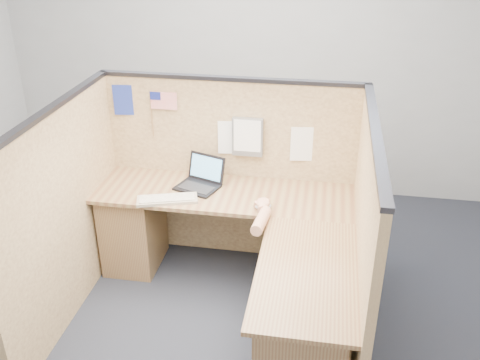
% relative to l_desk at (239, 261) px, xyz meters
% --- Properties ---
extents(floor, '(5.00, 5.00, 0.00)m').
position_rel_l_desk_xyz_m(floor, '(-0.18, -0.29, -0.39)').
color(floor, black).
rests_on(floor, ground).
extents(wall_back, '(5.00, 0.00, 5.00)m').
position_rel_l_desk_xyz_m(wall_back, '(-0.18, 1.96, 1.01)').
color(wall_back, '#9EA1A3').
rests_on(wall_back, floor).
extents(cubicle_partitions, '(2.06, 1.83, 1.53)m').
position_rel_l_desk_xyz_m(cubicle_partitions, '(-0.18, 0.14, 0.38)').
color(cubicle_partitions, olive).
rests_on(cubicle_partitions, floor).
extents(l_desk, '(1.95, 1.75, 0.73)m').
position_rel_l_desk_xyz_m(l_desk, '(0.00, 0.00, 0.00)').
color(l_desk, brown).
rests_on(l_desk, floor).
extents(laptop, '(0.37, 0.38, 0.22)m').
position_rel_l_desk_xyz_m(laptop, '(-0.40, 0.47, 0.39)').
color(laptop, black).
rests_on(laptop, l_desk).
extents(keyboard, '(0.46, 0.27, 0.03)m').
position_rel_l_desk_xyz_m(keyboard, '(-0.57, 0.19, 0.35)').
color(keyboard, gray).
rests_on(keyboard, l_desk).
extents(mouse, '(0.13, 0.10, 0.05)m').
position_rel_l_desk_xyz_m(mouse, '(0.14, 0.19, 0.36)').
color(mouse, silver).
rests_on(mouse, l_desk).
extents(hand_forearm, '(0.12, 0.43, 0.09)m').
position_rel_l_desk_xyz_m(hand_forearm, '(0.15, 0.04, 0.38)').
color(hand_forearm, tan).
rests_on(hand_forearm, l_desk).
extents(blue_poster, '(0.18, 0.03, 0.24)m').
position_rel_l_desk_xyz_m(blue_poster, '(-1.02, 0.68, 0.92)').
color(blue_poster, navy).
rests_on(blue_poster, cubicle_partitions).
extents(american_flag, '(0.21, 0.01, 0.37)m').
position_rel_l_desk_xyz_m(american_flag, '(-0.73, 0.67, 0.92)').
color(american_flag, olive).
rests_on(american_flag, cubicle_partitions).
extents(file_holder, '(0.24, 0.05, 0.30)m').
position_rel_l_desk_xyz_m(file_holder, '(-0.05, 0.66, 0.69)').
color(file_holder, slate).
rests_on(file_holder, cubicle_partitions).
extents(paper_left, '(0.21, 0.03, 0.27)m').
position_rel_l_desk_xyz_m(paper_left, '(-0.18, 0.68, 0.66)').
color(paper_left, white).
rests_on(paper_left, cubicle_partitions).
extents(paper_right, '(0.21, 0.03, 0.27)m').
position_rel_l_desk_xyz_m(paper_right, '(0.39, 0.68, 0.65)').
color(paper_right, white).
rests_on(paper_right, cubicle_partitions).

